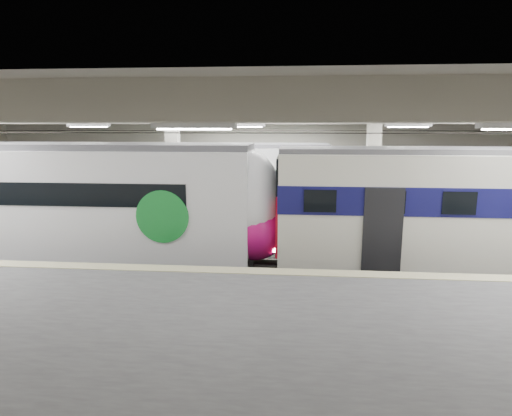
{
  "coord_description": "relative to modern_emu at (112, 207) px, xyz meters",
  "views": [
    {
      "loc": [
        1.89,
        -14.14,
        4.97
      ],
      "look_at": [
        0.57,
        1.0,
        2.0
      ],
      "focal_mm": 30.0,
      "sensor_mm": 36.0,
      "label": 1
    }
  ],
  "objects": [
    {
      "name": "modern_emu",
      "position": [
        0.0,
        0.0,
        0.0
      ],
      "size": [
        13.4,
        2.77,
        4.34
      ],
      "color": "white",
      "rests_on": "ground"
    },
    {
      "name": "older_rer",
      "position": [
        12.1,
        0.0,
        0.09
      ],
      "size": [
        12.77,
        2.82,
        4.24
      ],
      "color": "silver",
      "rests_on": "ground"
    },
    {
      "name": "station_hall",
      "position": [
        4.39,
        -1.74,
        1.11
      ],
      "size": [
        36.0,
        24.0,
        5.75
      ],
      "color": "black",
      "rests_on": "ground"
    },
    {
      "name": "far_train",
      "position": [
        1.5,
        5.5,
        -0.01
      ],
      "size": [
        12.8,
        2.89,
        4.12
      ],
      "rotation": [
        0.0,
        0.0,
        0.02
      ],
      "color": "white",
      "rests_on": "ground"
    }
  ]
}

